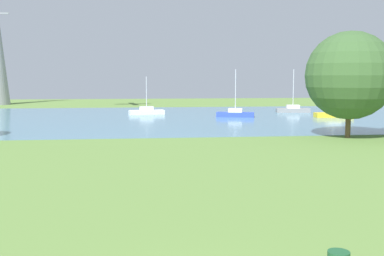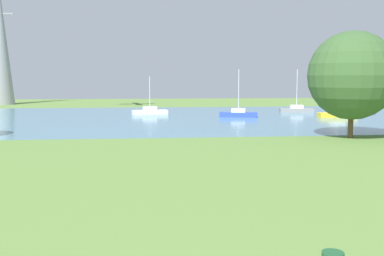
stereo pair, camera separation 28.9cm
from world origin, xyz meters
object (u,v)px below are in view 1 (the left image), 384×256
Objects in this scene: sailboat_white at (147,111)px; sailboat_yellow at (334,114)px; tree_mid_shore at (350,75)px; sailboat_gray at (293,109)px; sailboat_blue at (235,114)px.

sailboat_yellow is at bearing -16.80° from sailboat_white.
sailboat_yellow is at bearing 69.91° from tree_mid_shore.
sailboat_gray is 28.74m from tree_mid_shore.
tree_mid_shore is (5.30, -21.31, 4.84)m from sailboat_blue.
sailboat_gray is at bearing 106.47° from sailboat_yellow.
sailboat_blue is 12.48m from sailboat_white.
sailboat_yellow is (12.42, -1.84, 0.02)m from sailboat_blue.
sailboat_gray is 0.79× the size of sailboat_yellow.
tree_mid_shore is (-7.12, -19.47, 4.81)m from sailboat_yellow.
sailboat_gray is (9.91, 6.64, 0.00)m from sailboat_blue.
sailboat_gray is at bearing 80.63° from tree_mid_shore.
sailboat_blue reaches higher than sailboat_white.
sailboat_yellow is at bearing -8.44° from sailboat_blue.
sailboat_blue is 0.98× the size of sailboat_gray.
tree_mid_shore is (16.59, -26.62, 4.85)m from sailboat_white.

